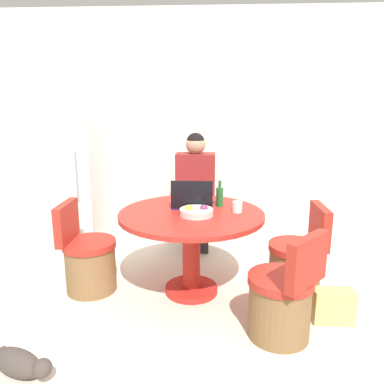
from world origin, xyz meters
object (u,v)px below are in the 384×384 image
at_px(fruit_bowl, 196,212).
at_px(cat, 19,363).
at_px(bottle, 220,196).
at_px(laptop, 192,202).
at_px(chair_right_side, 297,265).
at_px(person_seated, 196,190).
at_px(refrigerator, 71,178).
at_px(chair_left_side, 88,261).
at_px(handbag, 333,306).
at_px(chair_near_right_corner, 282,302).
at_px(dining_table, 191,231).

distance_m(fruit_bowl, cat, 1.59).
xyz_separation_m(fruit_bowl, bottle, (0.19, 0.29, 0.06)).
xyz_separation_m(laptop, fruit_bowl, (0.05, -0.24, -0.02)).
distance_m(chair_right_side, laptop, 1.05).
xyz_separation_m(person_seated, laptop, (0.00, -0.68, 0.06)).
height_order(refrigerator, chair_left_side, refrigerator).
distance_m(chair_left_side, fruit_bowl, 1.07).
height_order(chair_left_side, handbag, chair_left_side).
relative_size(person_seated, handbag, 4.42).
distance_m(chair_near_right_corner, laptop, 1.13).
height_order(refrigerator, chair_right_side, refrigerator).
xyz_separation_m(refrigerator, bottle, (1.58, -0.66, -0.01)).
height_order(dining_table, bottle, bottle).
xyz_separation_m(refrigerator, laptop, (1.34, -0.71, -0.05)).
xyz_separation_m(dining_table, laptop, (-0.00, 0.15, 0.22)).
bearing_deg(fruit_bowl, chair_left_side, 175.32).
distance_m(laptop, cat, 1.73).
distance_m(chair_left_side, person_seated, 1.31).
bearing_deg(fruit_bowl, handbag, -16.75).
distance_m(dining_table, cat, 1.55).
height_order(chair_right_side, chair_left_side, same).
xyz_separation_m(dining_table, fruit_bowl, (0.05, -0.09, 0.20)).
height_order(chair_left_side, fruit_bowl, fruit_bowl).
xyz_separation_m(refrigerator, chair_near_right_corner, (2.01, -1.47, -0.56)).
height_order(refrigerator, chair_near_right_corner, refrigerator).
bearing_deg(cat, bottle, 67.59).
height_order(dining_table, person_seated, person_seated).
height_order(bottle, handbag, bottle).
bearing_deg(fruit_bowl, bottle, 56.26).
distance_m(chair_right_side, chair_near_right_corner, 0.66).
distance_m(chair_left_side, laptop, 1.05).
xyz_separation_m(chair_near_right_corner, bottle, (-0.43, 0.81, 0.55)).
height_order(chair_near_right_corner, fruit_bowl, fruit_bowl).
height_order(chair_left_side, person_seated, person_seated).
bearing_deg(cat, handbag, 39.29).
relative_size(chair_left_side, cat, 1.62).
relative_size(person_seated, bottle, 5.74).
relative_size(chair_left_side, laptop, 2.24).
height_order(chair_right_side, chair_near_right_corner, same).
relative_size(dining_table, handbag, 4.06).
height_order(person_seated, fruit_bowl, person_seated).
relative_size(fruit_bowl, bottle, 1.18).
relative_size(chair_left_side, fruit_bowl, 2.92).
bearing_deg(chair_right_side, handbag, 23.80).
xyz_separation_m(laptop, cat, (-0.98, -1.25, -0.69)).
bearing_deg(chair_left_side, chair_near_right_corner, -111.49).
relative_size(refrigerator, laptop, 4.67).
xyz_separation_m(refrigerator, handbag, (2.44, -1.27, -0.70)).
bearing_deg(refrigerator, laptop, -27.93).
xyz_separation_m(laptop, bottle, (0.24, 0.05, 0.04)).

